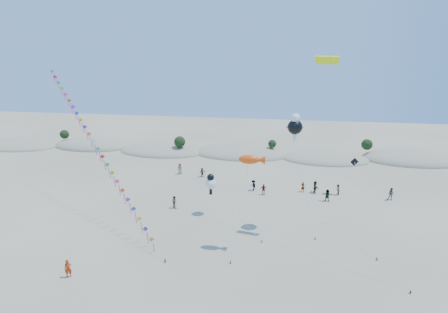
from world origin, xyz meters
The scene contains 10 objects.
ground centered at (0.00, 0.00, 0.00)m, with size 160.00×160.00×0.00m, color gray.
dune_ridge centered at (1.06, 45.14, 0.11)m, with size 145.30×11.49×5.57m.
kite_train centered at (-16.14, 17.53, 9.08)m, with size 23.50×21.01×18.13m.
fish_kite centered at (4.40, 11.19, 9.82)m, with size 3.05×4.60×10.33m.
cartoon_kite_low centered at (-1.25, 18.28, 4.26)m, with size 7.70×7.28×5.41m.
cartoon_kite_high centered at (8.84, 16.82, 12.34)m, with size 3.83×4.52×13.71m.
parafoil_kite centered at (11.86, 16.17, 19.26)m, with size 8.82×12.10×20.02m.
dark_kite centered at (16.45, 16.33, 5.89)m, with size 2.01×8.73×8.32m.
flyer_foreground centered at (-12.21, 2.70, 0.91)m, with size 0.67×0.44×1.82m, color #BA2E0E.
beachgoers centered at (7.26, 26.60, 0.85)m, with size 33.14×13.82×1.81m.
Camera 1 is at (6.85, -25.46, 21.64)m, focal length 30.00 mm.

